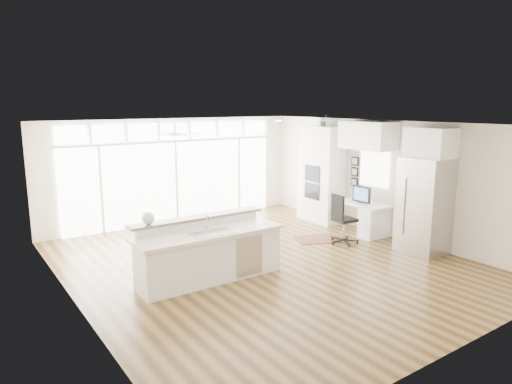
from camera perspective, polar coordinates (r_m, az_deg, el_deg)
floor at (r=9.06m, az=0.99°, el=-8.91°), size 7.00×8.00×0.02m
ceiling at (r=8.52m, az=1.05°, el=8.48°), size 7.00×8.00×0.02m
wall_back at (r=12.11m, az=-10.16°, el=2.66°), size 7.00×0.04×2.70m
wall_front at (r=6.03m, az=24.08°, el=-6.65°), size 7.00×0.04×2.70m
wall_left at (r=7.26m, az=-22.01°, el=-3.57°), size 0.04×8.00×2.70m
wall_right at (r=11.08m, az=15.85°, el=1.64°), size 0.04×8.00×2.70m
glass_wall at (r=12.10m, az=-10.00°, el=1.22°), size 5.80×0.06×2.08m
transom_row at (r=11.95m, az=-10.21°, el=7.52°), size 5.90×0.06×0.40m
desk_window at (r=11.21m, az=14.59°, el=2.84°), size 0.04×0.85×0.85m
ceiling_fan at (r=10.70m, az=-10.09°, el=7.66°), size 1.16×1.16×0.32m
recessed_lights at (r=8.68m, az=0.26°, el=8.40°), size 3.40×3.00×0.02m
oven_cabinet at (r=12.07m, az=8.22°, el=2.21°), size 0.64×1.20×2.50m
desk_nook at (r=11.18m, az=13.20°, el=-3.22°), size 0.72×1.30×0.76m
upper_cabinets at (r=10.91m, az=13.80°, el=6.89°), size 0.64×1.30×0.64m
refrigerator at (r=10.04m, az=20.27°, el=-1.61°), size 0.76×0.90×2.00m
fridge_cabinet at (r=9.90m, az=20.98°, el=5.80°), size 0.64×0.90×0.60m
framed_photos at (r=11.63m, az=12.25°, el=2.49°), size 0.06×0.22×0.80m
kitchen_island at (r=8.11m, az=-5.76°, el=-7.31°), size 2.70×1.03×1.07m
rug at (r=10.64m, az=7.63°, el=-5.85°), size 1.18×1.03×0.01m
office_chair at (r=10.30m, az=11.02°, el=-3.34°), size 0.63×0.59×1.11m
fishbowl at (r=7.90m, az=-13.32°, el=-3.20°), size 0.24×0.24×0.22m
monitor at (r=11.00m, az=13.06°, el=-0.27°), size 0.09×0.52×0.43m
keyboard at (r=10.91m, az=12.41°, el=-1.44°), size 0.16×0.35×0.02m
potted_plant at (r=11.94m, az=8.40°, el=8.69°), size 0.28×0.30×0.23m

